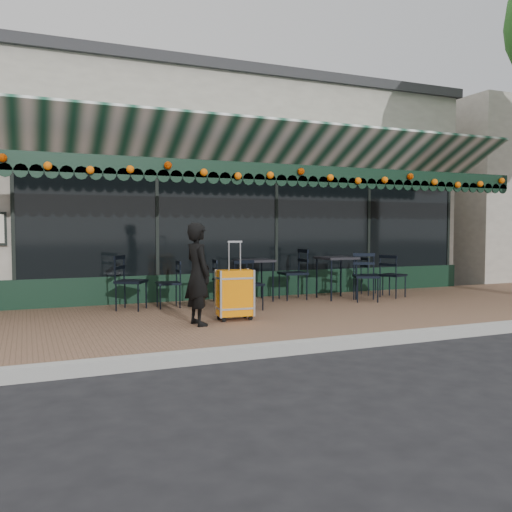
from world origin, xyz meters
name	(u,v)px	position (x,y,z in m)	size (l,w,h in m)	color
ground	(310,350)	(0.00, 0.00, 0.00)	(80.00, 80.00, 0.00)	black
sidewalk	(249,319)	(0.00, 2.00, 0.07)	(18.00, 4.00, 0.15)	brown
curb	(313,346)	(0.00, -0.08, 0.07)	(18.00, 0.16, 0.15)	#9E9E99
restaurant_building	(162,198)	(0.00, 7.84, 2.27)	(12.00, 9.60, 4.50)	gray
woman	(198,274)	(-1.00, 1.44, 0.87)	(0.52, 0.34, 1.44)	black
suitcase	(235,294)	(-0.38, 1.61, 0.54)	(0.52, 0.31, 1.16)	orange
cafe_table_a	(336,261)	(2.28, 3.11, 0.88)	(0.66, 0.66, 0.81)	black
cafe_table_b	(254,264)	(0.72, 3.47, 0.85)	(0.63, 0.63, 0.77)	black
chair_a_left	(293,274)	(1.46, 3.34, 0.64)	(0.49, 0.49, 0.98)	black
chair_a_right	(372,276)	(3.27, 3.35, 0.54)	(0.39, 0.39, 0.78)	black
chair_a_front	(366,277)	(2.59, 2.58, 0.60)	(0.45, 0.45, 0.91)	black
chair_a_extra	(393,276)	(3.41, 2.86, 0.58)	(0.43, 0.43, 0.85)	black
chair_b_left	(168,284)	(-0.98, 3.25, 0.56)	(0.41, 0.41, 0.81)	black
chair_b_right	(224,281)	(0.12, 3.47, 0.55)	(0.40, 0.40, 0.80)	black
chair_b_front	(249,285)	(0.19, 2.45, 0.57)	(0.42, 0.42, 0.84)	black
chair_solo	(131,282)	(-1.61, 3.22, 0.61)	(0.46, 0.46, 0.93)	black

